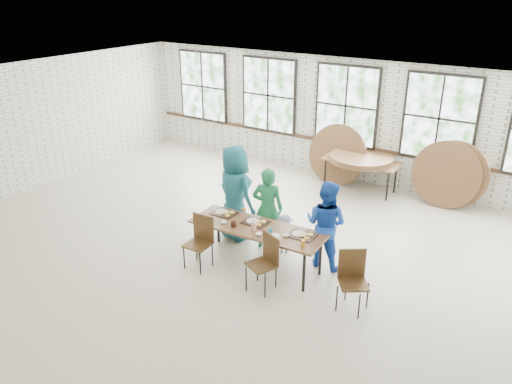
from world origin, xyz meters
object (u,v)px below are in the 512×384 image
at_px(chair_near_left, 201,237).
at_px(storage_table, 361,163).
at_px(chair_near_right, 266,258).
at_px(dining_table, 257,230).

distance_m(chair_near_left, storage_table, 4.88).
xyz_separation_m(chair_near_left, chair_near_right, (1.33, 0.02, 0.00)).
bearing_deg(chair_near_right, storage_table, 117.49).
xyz_separation_m(chair_near_right, storage_table, (-0.30, 4.75, 0.13)).
height_order(dining_table, storage_table, same).
distance_m(dining_table, chair_near_left, 0.99).
height_order(dining_table, chair_near_right, chair_near_right).
xyz_separation_m(dining_table, storage_table, (0.21, 4.22, -0.00)).
distance_m(chair_near_right, storage_table, 4.77).
bearing_deg(chair_near_left, chair_near_right, -1.86).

